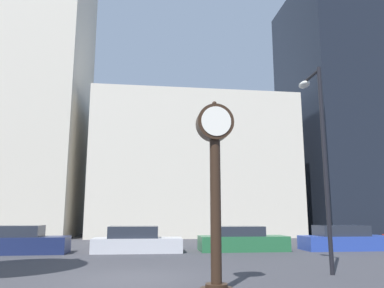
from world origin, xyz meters
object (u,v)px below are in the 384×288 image
car_silver (136,241)px  car_blue (344,240)px  street_clock (215,173)px  car_green (242,240)px  car_navy (17,242)px  street_lamp_right (318,136)px

car_silver → car_blue: car_blue is taller
street_clock → car_green: bearing=71.7°
car_navy → street_lamp_right: size_ratio=0.68×
car_green → street_lamp_right: size_ratio=0.67×
car_navy → street_clock: bearing=-53.1°
car_navy → car_blue: (16.79, -0.22, -0.02)m
street_clock → car_navy: (-7.78, 10.28, -2.33)m
street_clock → car_silver: street_clock is taller
street_clock → car_navy: 13.10m
car_navy → car_silver: (5.72, -0.05, -0.03)m
street_lamp_right → car_navy: bearing=147.2°
street_clock → car_blue: (9.01, 10.06, -2.35)m
car_navy → car_blue: 16.79m
street_clock → car_green: 11.07m
car_silver → street_clock: bearing=-76.9°
car_blue → car_navy: bearing=-179.7°
car_navy → street_lamp_right: street_lamp_right is taller
street_clock → car_navy: street_clock is taller
car_navy → car_silver: bearing=-0.8°
car_green → street_clock: bearing=-107.6°
street_clock → car_silver: size_ratio=1.07×
car_silver → car_green: (5.46, 0.04, -0.00)m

